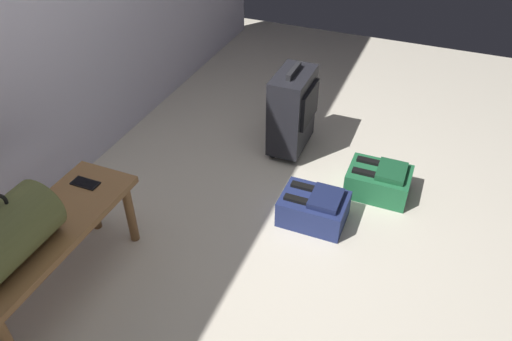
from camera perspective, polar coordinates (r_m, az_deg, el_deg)
ground_plane at (r=2.67m, az=3.72°, el=-11.22°), size 6.60×6.60×0.00m
bench at (r=2.50m, az=-23.18°, el=-7.45°), size 1.00×0.36×0.42m
duffel_bag_olive at (r=2.30m, az=-27.25°, el=-6.72°), size 0.44×0.26×0.34m
cell_phone at (r=2.65m, az=-19.35°, el=-1.40°), size 0.07×0.14×0.01m
suitcase_upright_charcoal at (r=3.32m, az=4.28°, el=7.07°), size 0.40×0.25×0.63m
backpack_green at (r=3.14m, az=14.19°, el=-1.19°), size 0.28×0.38×0.21m
backpack_navy at (r=2.88m, az=6.81°, el=-4.37°), size 0.28×0.38×0.21m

